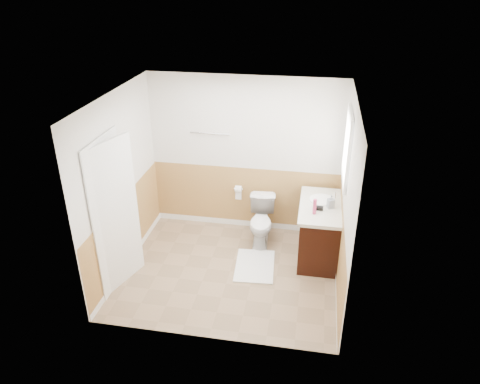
% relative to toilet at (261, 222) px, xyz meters
% --- Properties ---
extents(floor, '(3.00, 3.00, 0.00)m').
position_rel_toilet_xyz_m(floor, '(-0.33, -0.85, -0.35)').
color(floor, '#8C7051').
rests_on(floor, ground).
extents(ceiling, '(3.00, 3.00, 0.00)m').
position_rel_toilet_xyz_m(ceiling, '(-0.33, -0.85, 2.15)').
color(ceiling, white).
rests_on(ceiling, floor).
extents(wall_back, '(3.00, 0.00, 3.00)m').
position_rel_toilet_xyz_m(wall_back, '(-0.33, 0.45, 0.90)').
color(wall_back, silver).
rests_on(wall_back, floor).
extents(wall_front, '(3.00, 0.00, 3.00)m').
position_rel_toilet_xyz_m(wall_front, '(-0.33, -2.15, 0.90)').
color(wall_front, silver).
rests_on(wall_front, floor).
extents(wall_left, '(0.00, 3.00, 3.00)m').
position_rel_toilet_xyz_m(wall_left, '(-1.83, -0.85, 0.90)').
color(wall_left, silver).
rests_on(wall_left, floor).
extents(wall_right, '(0.00, 3.00, 3.00)m').
position_rel_toilet_xyz_m(wall_right, '(1.17, -0.85, 0.90)').
color(wall_right, silver).
rests_on(wall_right, floor).
extents(wainscot_back, '(3.00, 0.00, 3.00)m').
position_rel_toilet_xyz_m(wainscot_back, '(-0.33, 0.44, 0.15)').
color(wainscot_back, tan).
rests_on(wainscot_back, floor).
extents(wainscot_front, '(3.00, 0.00, 3.00)m').
position_rel_toilet_xyz_m(wainscot_front, '(-0.33, -2.14, 0.15)').
color(wainscot_front, tan).
rests_on(wainscot_front, floor).
extents(wainscot_left, '(0.00, 2.60, 2.60)m').
position_rel_toilet_xyz_m(wainscot_left, '(-1.82, -0.85, 0.15)').
color(wainscot_left, tan).
rests_on(wainscot_left, floor).
extents(wainscot_right, '(0.00, 2.60, 2.60)m').
position_rel_toilet_xyz_m(wainscot_right, '(1.16, -0.85, 0.15)').
color(wainscot_right, tan).
rests_on(wainscot_right, floor).
extents(toilet, '(0.45, 0.72, 0.71)m').
position_rel_toilet_xyz_m(toilet, '(0.00, 0.00, 0.00)').
color(toilet, silver).
rests_on(toilet, floor).
extents(bath_mat, '(0.61, 0.84, 0.02)m').
position_rel_toilet_xyz_m(bath_mat, '(0.00, -0.67, -0.34)').
color(bath_mat, white).
rests_on(bath_mat, floor).
extents(vanity_cabinet, '(0.55, 1.10, 0.80)m').
position_rel_toilet_xyz_m(vanity_cabinet, '(0.88, -0.22, 0.05)').
color(vanity_cabinet, black).
rests_on(vanity_cabinet, floor).
extents(vanity_knob_left, '(0.03, 0.03, 0.03)m').
position_rel_toilet_xyz_m(vanity_knob_left, '(0.58, -0.32, 0.20)').
color(vanity_knob_left, silver).
rests_on(vanity_knob_left, vanity_cabinet).
extents(vanity_knob_right, '(0.03, 0.03, 0.03)m').
position_rel_toilet_xyz_m(vanity_knob_right, '(0.58, -0.12, 0.20)').
color(vanity_knob_right, silver).
rests_on(vanity_knob_right, vanity_cabinet).
extents(countertop, '(0.60, 1.15, 0.05)m').
position_rel_toilet_xyz_m(countertop, '(0.87, -0.22, 0.47)').
color(countertop, silver).
rests_on(countertop, vanity_cabinet).
extents(sink_basin, '(0.36, 0.36, 0.02)m').
position_rel_toilet_xyz_m(sink_basin, '(0.88, -0.07, 0.51)').
color(sink_basin, white).
rests_on(sink_basin, countertop).
extents(faucet, '(0.02, 0.02, 0.14)m').
position_rel_toilet_xyz_m(faucet, '(1.06, -0.07, 0.57)').
color(faucet, silver).
rests_on(faucet, countertop).
extents(lotion_bottle, '(0.05, 0.05, 0.22)m').
position_rel_toilet_xyz_m(lotion_bottle, '(0.78, -0.49, 0.61)').
color(lotion_bottle, '#C3325F').
rests_on(lotion_bottle, countertop).
extents(soap_dispenser, '(0.12, 0.12, 0.20)m').
position_rel_toilet_xyz_m(soap_dispenser, '(1.00, -0.28, 0.59)').
color(soap_dispenser, gray).
rests_on(soap_dispenser, countertop).
extents(hair_dryer_body, '(0.14, 0.07, 0.07)m').
position_rel_toilet_xyz_m(hair_dryer_body, '(0.83, -0.38, 0.53)').
color(hair_dryer_body, black).
rests_on(hair_dryer_body, countertop).
extents(hair_dryer_handle, '(0.03, 0.03, 0.07)m').
position_rel_toilet_xyz_m(hair_dryer_handle, '(0.80, -0.33, 0.50)').
color(hair_dryer_handle, black).
rests_on(hair_dryer_handle, countertop).
extents(mirror_panel, '(0.02, 0.35, 0.90)m').
position_rel_toilet_xyz_m(mirror_panel, '(1.15, 0.25, 1.20)').
color(mirror_panel, silver).
rests_on(mirror_panel, wall_right).
extents(window_frame, '(0.04, 0.80, 1.00)m').
position_rel_toilet_xyz_m(window_frame, '(1.14, -0.26, 1.40)').
color(window_frame, white).
rests_on(window_frame, wall_right).
extents(window_glass, '(0.01, 0.70, 0.90)m').
position_rel_toilet_xyz_m(window_glass, '(1.16, -0.26, 1.40)').
color(window_glass, white).
rests_on(window_glass, wall_right).
extents(door, '(0.29, 0.78, 2.04)m').
position_rel_toilet_xyz_m(door, '(-1.73, -1.30, 0.67)').
color(door, white).
rests_on(door, wall_left).
extents(door_frame, '(0.02, 0.92, 2.10)m').
position_rel_toilet_xyz_m(door_frame, '(-1.81, -1.30, 0.68)').
color(door_frame, white).
rests_on(door_frame, wall_left).
extents(door_knob, '(0.06, 0.06, 0.06)m').
position_rel_toilet_xyz_m(door_knob, '(-1.67, -0.97, 0.60)').
color(door_knob, silver).
rests_on(door_knob, door).
extents(towel_bar, '(0.62, 0.02, 0.02)m').
position_rel_toilet_xyz_m(towel_bar, '(-0.88, 0.40, 1.25)').
color(towel_bar, silver).
rests_on(towel_bar, wall_back).
extents(tp_holder_bar, '(0.14, 0.02, 0.02)m').
position_rel_toilet_xyz_m(tp_holder_bar, '(-0.43, 0.38, 0.35)').
color(tp_holder_bar, silver).
rests_on(tp_holder_bar, wall_back).
extents(tp_roll, '(0.10, 0.11, 0.11)m').
position_rel_toilet_xyz_m(tp_roll, '(-0.43, 0.38, 0.35)').
color(tp_roll, white).
rests_on(tp_roll, tp_holder_bar).
extents(tp_sheet, '(0.10, 0.01, 0.16)m').
position_rel_toilet_xyz_m(tp_sheet, '(-0.43, 0.38, 0.24)').
color(tp_sheet, white).
rests_on(tp_sheet, tp_roll).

